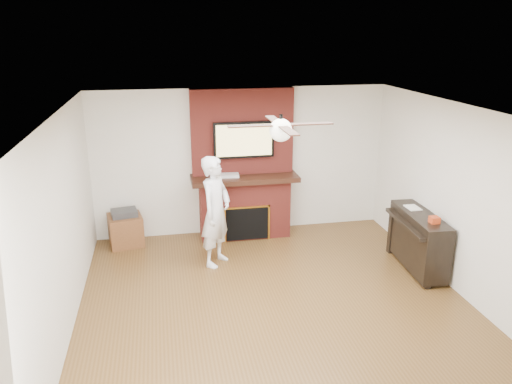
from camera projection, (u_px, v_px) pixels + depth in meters
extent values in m
cube|color=#4F3317|center=(278.00, 316.00, 6.37)|extent=(5.36, 5.86, 0.18)
cube|color=white|center=(281.00, 106.00, 5.54)|extent=(5.36, 5.86, 0.18)
cube|color=beige|center=(241.00, 160.00, 8.61)|extent=(5.36, 0.18, 2.50)
cube|color=beige|center=(380.00, 370.00, 3.31)|extent=(5.36, 0.18, 2.50)
cube|color=beige|center=(51.00, 235.00, 5.49)|extent=(0.18, 5.86, 2.50)
cube|color=beige|center=(474.00, 205.00, 6.43)|extent=(0.18, 5.86, 2.50)
cube|color=maroon|center=(244.00, 208.00, 8.52)|extent=(1.50, 0.50, 1.00)
cube|color=black|center=(244.00, 178.00, 8.33)|extent=(1.78, 0.64, 0.08)
cube|color=maroon|center=(242.00, 131.00, 8.26)|extent=(1.70, 0.20, 1.42)
cube|color=black|center=(247.00, 224.00, 8.35)|extent=(0.70, 0.06, 0.55)
cube|color=#BF8C2D|center=(247.00, 208.00, 8.25)|extent=(0.78, 0.02, 0.03)
cube|color=#BF8C2D|center=(225.00, 225.00, 8.27)|extent=(0.03, 0.02, 0.61)
cube|color=#BF8C2D|center=(269.00, 222.00, 8.41)|extent=(0.03, 0.02, 0.61)
cube|color=black|center=(244.00, 140.00, 8.16)|extent=(1.00, 0.07, 0.60)
cube|color=#E4CE79|center=(244.00, 140.00, 8.12)|extent=(0.92, 0.01, 0.52)
cylinder|color=black|center=(281.00, 120.00, 5.59)|extent=(0.04, 0.04, 0.14)
sphere|color=white|center=(281.00, 130.00, 5.62)|extent=(0.26, 0.26, 0.26)
cube|color=black|center=(309.00, 124.00, 5.67)|extent=(0.55, 0.11, 0.01)
cube|color=black|center=(274.00, 120.00, 5.91)|extent=(0.11, 0.55, 0.01)
cube|color=black|center=(252.00, 126.00, 5.55)|extent=(0.55, 0.11, 0.01)
cube|color=black|center=(288.00, 130.00, 5.30)|extent=(0.11, 0.55, 0.01)
imported|color=silver|center=(216.00, 211.00, 7.37)|extent=(0.69, 0.74, 1.68)
cube|color=brown|center=(126.00, 230.00, 8.22)|extent=(0.61, 0.61, 0.50)
cube|color=#2C2D2F|center=(124.00, 213.00, 8.12)|extent=(0.46, 0.39, 0.10)
cube|color=black|center=(418.00, 240.00, 7.33)|extent=(0.47, 1.34, 0.81)
cube|color=black|center=(429.00, 265.00, 6.78)|extent=(0.06, 0.10, 0.71)
cube|color=black|center=(391.00, 232.00, 7.88)|extent=(0.06, 0.10, 0.71)
cube|color=black|center=(406.00, 224.00, 7.20)|extent=(0.22, 1.23, 0.05)
cube|color=silver|center=(413.00, 208.00, 7.44)|extent=(0.18, 0.25, 0.01)
cube|color=#B63916|center=(434.00, 220.00, 6.86)|extent=(0.12, 0.12, 0.09)
cube|color=silver|center=(229.00, 175.00, 8.24)|extent=(0.35, 0.21, 0.05)
cylinder|color=orange|center=(238.00, 236.00, 8.48)|extent=(0.06, 0.06, 0.10)
cylinder|color=#2D712D|center=(241.00, 237.00, 8.48)|extent=(0.07, 0.07, 0.08)
cylinder|color=beige|center=(247.00, 234.00, 8.56)|extent=(0.08, 0.08, 0.10)
cylinder|color=#3944AC|center=(259.00, 235.00, 8.54)|extent=(0.06, 0.06, 0.08)
cylinder|color=#456729|center=(241.00, 237.00, 8.48)|extent=(0.07, 0.07, 0.08)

